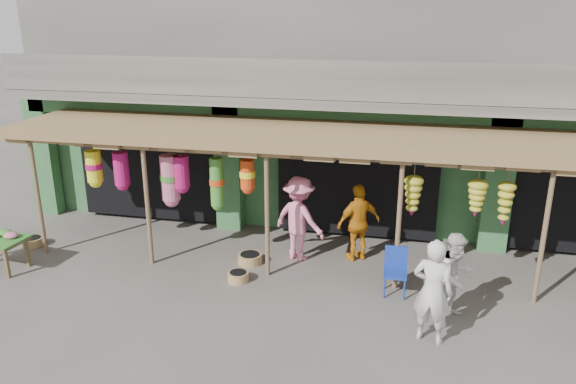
% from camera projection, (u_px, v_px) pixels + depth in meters
% --- Properties ---
extents(ground, '(80.00, 80.00, 0.00)m').
position_uv_depth(ground, '(344.00, 278.00, 11.12)').
color(ground, '#514C47').
rests_on(ground, ground).
extents(building, '(16.40, 6.80, 7.00)m').
position_uv_depth(building, '(371.00, 76.00, 14.55)').
color(building, gray).
rests_on(building, ground).
extents(awning, '(14.00, 2.70, 2.79)m').
position_uv_depth(awning, '(343.00, 141.00, 11.07)').
color(awning, brown).
rests_on(awning, ground).
extents(blue_chair, '(0.43, 0.44, 0.89)m').
position_uv_depth(blue_chair, '(395.00, 268.00, 10.41)').
color(blue_chair, '#18329C').
rests_on(blue_chair, ground).
extents(basket_left, '(0.58, 0.58, 0.19)m').
position_uv_depth(basket_left, '(33.00, 242.00, 12.56)').
color(basket_left, olive).
rests_on(basket_left, ground).
extents(basket_mid, '(0.66, 0.66, 0.19)m').
position_uv_depth(basket_mid, '(250.00, 259.00, 11.72)').
color(basket_mid, olive).
rests_on(basket_mid, ground).
extents(basket_right, '(0.53, 0.53, 0.19)m').
position_uv_depth(basket_right, '(238.00, 277.00, 10.96)').
color(basket_right, '#9A7148').
rests_on(basket_right, ground).
extents(person_front, '(0.73, 0.57, 1.75)m').
position_uv_depth(person_front, '(432.00, 291.00, 8.79)').
color(person_front, silver).
rests_on(person_front, ground).
extents(person_right, '(0.96, 0.94, 1.55)m').
position_uv_depth(person_right, '(455.00, 277.00, 9.48)').
color(person_right, silver).
rests_on(person_right, ground).
extents(person_vendor, '(1.03, 0.89, 1.66)m').
position_uv_depth(person_vendor, '(359.00, 223.00, 11.67)').
color(person_vendor, orange).
rests_on(person_vendor, ground).
extents(person_shopper, '(1.34, 1.10, 1.81)m').
position_uv_depth(person_shopper, '(299.00, 219.00, 11.68)').
color(person_shopper, pink).
rests_on(person_shopper, ground).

